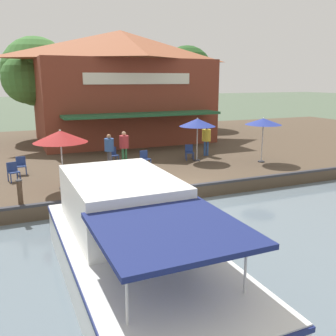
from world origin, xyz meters
The scene contains 19 objects.
ground_plane centered at (0.00, 0.00, 0.00)m, with size 220.00×220.00×0.00m, color #4C5B47.
quay_deck centered at (-11.00, 0.00, 0.30)m, with size 22.00×56.00×0.60m, color #4C3D2D.
quay_edge_fender centered at (-0.10, 0.00, 0.65)m, with size 0.20×50.40×0.10m, color #2D2D33.
waterfront_restaurant centered at (-13.55, 1.59, 4.59)m, with size 9.68×12.45×7.85m.
patio_umbrella_far_corner centered at (-3.00, 6.33, 2.83)m, with size 1.95×1.95×2.45m.
patio_umbrella_near_quay_edge centered at (-2.02, -4.46, 2.80)m, with size 2.18×2.18×2.48m.
patio_umbrella_mid_patio_left centered at (-4.72, 3.22, 2.74)m, with size 2.00×2.00×2.40m.
cafe_chair_back_row_seat centered at (-5.16, 2.96, 1.08)m, with size 0.54×0.54×0.85m.
cafe_chair_facing_river centered at (-6.06, -1.22, 1.08)m, with size 0.49×0.49×0.85m.
cafe_chair_under_first_umbrella centered at (-4.13, -6.35, 1.08)m, with size 0.55×0.55×0.85m.
cafe_chair_beside_entrance centered at (-4.45, 0.03, 1.08)m, with size 0.50×0.50×0.85m.
cafe_chair_far_corner_seat centered at (-5.29, -5.96, 1.08)m, with size 0.44×0.44×0.85m.
person_at_quay_edge centered at (-5.78, 4.39, 1.75)m, with size 0.51×0.51×1.82m.
person_near_entrance centered at (-5.19, -1.65, 1.68)m, with size 0.48×0.48×1.71m.
person_mid_patio centered at (-5.68, -0.71, 1.70)m, with size 0.49×0.49×1.75m.
motorboat_far_downstream centered at (4.71, -3.82, 1.01)m, with size 9.22×3.31×2.52m.
mooring_post centered at (-0.35, -6.20, 1.10)m, with size 0.22×0.22×0.98m.
tree_upstream_bank centered at (-16.86, -4.18, 5.48)m, with size 5.40×5.14×7.59m.
tree_downstream_bank centered at (-18.38, 9.19, 5.58)m, with size 4.99×4.75×7.49m.
Camera 1 is at (13.49, -6.42, 5.04)m, focal length 40.00 mm.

